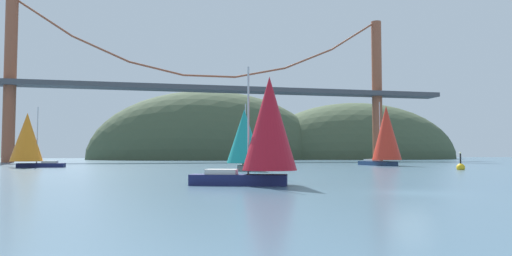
{
  "coord_description": "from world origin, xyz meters",
  "views": [
    {
      "loc": [
        -14.42,
        -23.86,
        2.29
      ],
      "look_at": [
        0.0,
        40.02,
        5.8
      ],
      "focal_mm": 32.37,
      "sensor_mm": 36.0,
      "label": 1
    }
  ],
  "objects_px": {
    "sailboat_teal_sail": "(244,137)",
    "channel_buoy": "(461,167)",
    "sailboat_scarlet_sail": "(386,135)",
    "sailboat_crimson_sail": "(266,128)",
    "sailboat_orange_sail": "(28,138)"
  },
  "relations": [
    {
      "from": "sailboat_orange_sail",
      "to": "sailboat_teal_sail",
      "type": "bearing_deg",
      "value": -32.25
    },
    {
      "from": "sailboat_crimson_sail",
      "to": "sailboat_orange_sail",
      "type": "bearing_deg",
      "value": 120.21
    },
    {
      "from": "sailboat_scarlet_sail",
      "to": "channel_buoy",
      "type": "height_order",
      "value": "sailboat_scarlet_sail"
    },
    {
      "from": "sailboat_crimson_sail",
      "to": "sailboat_scarlet_sail",
      "type": "relative_size",
      "value": 0.74
    },
    {
      "from": "sailboat_orange_sail",
      "to": "channel_buoy",
      "type": "relative_size",
      "value": 3.56
    },
    {
      "from": "sailboat_crimson_sail",
      "to": "sailboat_orange_sail",
      "type": "distance_m",
      "value": 52.93
    },
    {
      "from": "sailboat_teal_sail",
      "to": "sailboat_orange_sail",
      "type": "relative_size",
      "value": 0.93
    },
    {
      "from": "sailboat_orange_sail",
      "to": "sailboat_scarlet_sail",
      "type": "height_order",
      "value": "sailboat_scarlet_sail"
    },
    {
      "from": "sailboat_teal_sail",
      "to": "sailboat_scarlet_sail",
      "type": "distance_m",
      "value": 32.64
    },
    {
      "from": "sailboat_scarlet_sail",
      "to": "channel_buoy",
      "type": "distance_m",
      "value": 20.47
    },
    {
      "from": "sailboat_teal_sail",
      "to": "channel_buoy",
      "type": "xyz_separation_m",
      "value": [
        28.64,
        -3.99,
        -3.87
      ]
    },
    {
      "from": "sailboat_scarlet_sail",
      "to": "channel_buoy",
      "type": "bearing_deg",
      "value": -89.66
    },
    {
      "from": "sailboat_teal_sail",
      "to": "sailboat_crimson_sail",
      "type": "xyz_separation_m",
      "value": [
        -3.72,
        -26.6,
        -0.23
      ]
    },
    {
      "from": "sailboat_orange_sail",
      "to": "channel_buoy",
      "type": "xyz_separation_m",
      "value": [
        58.98,
        -23.14,
        -4.12
      ]
    },
    {
      "from": "sailboat_crimson_sail",
      "to": "sailboat_orange_sail",
      "type": "relative_size",
      "value": 0.9
    }
  ]
}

